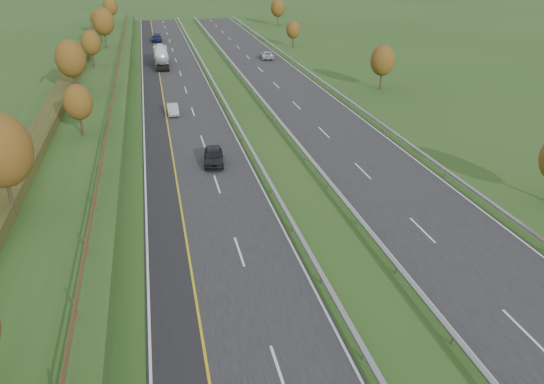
# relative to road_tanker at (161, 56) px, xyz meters

# --- Properties ---
(ground) EXTENTS (400.00, 400.00, 0.00)m
(ground) POSITION_rel_road_tanker_xyz_m (9.55, -35.24, -1.86)
(ground) COLOR #26491A
(ground) RESTS_ON ground
(near_carriageway) EXTENTS (10.50, 200.00, 0.04)m
(near_carriageway) POSITION_rel_road_tanker_xyz_m (1.55, -30.24, -1.84)
(near_carriageway) COLOR black
(near_carriageway) RESTS_ON ground
(far_carriageway) EXTENTS (10.50, 200.00, 0.04)m
(far_carriageway) POSITION_rel_road_tanker_xyz_m (18.05, -30.24, -1.84)
(far_carriageway) COLOR black
(far_carriageway) RESTS_ON ground
(hard_shoulder) EXTENTS (3.00, 200.00, 0.04)m
(hard_shoulder) POSITION_rel_road_tanker_xyz_m (-2.20, -30.24, -1.84)
(hard_shoulder) COLOR black
(hard_shoulder) RESTS_ON ground
(lane_markings) EXTENTS (26.75, 200.00, 0.01)m
(lane_markings) POSITION_rel_road_tanker_xyz_m (7.95, -30.36, -1.81)
(lane_markings) COLOR silver
(lane_markings) RESTS_ON near_carriageway
(embankment_left) EXTENTS (12.00, 200.00, 2.00)m
(embankment_left) POSITION_rel_road_tanker_xyz_m (-11.45, -30.24, -0.86)
(embankment_left) COLOR #26491A
(embankment_left) RESTS_ON ground
(hedge_left) EXTENTS (2.20, 180.00, 1.10)m
(hedge_left) POSITION_rel_road_tanker_xyz_m (-13.45, -30.24, 0.69)
(hedge_left) COLOR #2D3415
(hedge_left) RESTS_ON embankment_left
(fence_left) EXTENTS (0.12, 189.06, 1.20)m
(fence_left) POSITION_rel_road_tanker_xyz_m (-6.95, -30.66, 0.87)
(fence_left) COLOR #422B19
(fence_left) RESTS_ON embankment_left
(median_barrier_near) EXTENTS (0.32, 200.00, 0.71)m
(median_barrier_near) POSITION_rel_road_tanker_xyz_m (7.25, -30.24, -1.25)
(median_barrier_near) COLOR gray
(median_barrier_near) RESTS_ON ground
(median_barrier_far) EXTENTS (0.32, 200.00, 0.71)m
(median_barrier_far) POSITION_rel_road_tanker_xyz_m (12.35, -30.24, -1.25)
(median_barrier_far) COLOR gray
(median_barrier_far) RESTS_ON ground
(outer_barrier_far) EXTENTS (0.32, 200.00, 0.71)m
(outer_barrier_far) POSITION_rel_road_tanker_xyz_m (23.85, -30.24, -1.25)
(outer_barrier_far) COLOR gray
(outer_barrier_far) RESTS_ON ground
(trees_left) EXTENTS (6.64, 164.30, 7.66)m
(trees_left) POSITION_rel_road_tanker_xyz_m (-11.10, -33.61, 4.51)
(trees_left) COLOR #2D2116
(trees_left) RESTS_ON embankment_left
(trees_far) EXTENTS (8.45, 118.60, 7.12)m
(trees_far) POSITION_rel_road_tanker_xyz_m (31.34, -1.03, 2.38)
(trees_far) COLOR #2D2116
(trees_far) RESTS_ON ground
(road_tanker) EXTENTS (2.40, 11.22, 3.46)m
(road_tanker) POSITION_rel_road_tanker_xyz_m (0.00, 0.00, 0.00)
(road_tanker) COLOR silver
(road_tanker) RESTS_ON near_carriageway
(car_dark_near) EXTENTS (2.38, 4.86, 1.60)m
(car_dark_near) POSITION_rel_road_tanker_xyz_m (3.15, -50.24, -1.02)
(car_dark_near) COLOR black
(car_dark_near) RESTS_ON near_carriageway
(car_silver_mid) EXTENTS (1.48, 3.97, 1.30)m
(car_silver_mid) POSITION_rel_road_tanker_xyz_m (0.21, -31.73, -1.17)
(car_silver_mid) COLOR #A1A2A5
(car_silver_mid) RESTS_ON near_carriageway
(car_small_far) EXTENTS (2.44, 5.54, 1.58)m
(car_small_far) POSITION_rel_road_tanker_xyz_m (-0.05, 28.46, -1.03)
(car_small_far) COLOR #12153A
(car_small_far) RESTS_ON near_carriageway
(car_oncoming) EXTENTS (2.89, 5.27, 1.40)m
(car_oncoming) POSITION_rel_road_tanker_xyz_m (20.09, 2.51, -1.12)
(car_oncoming) COLOR #B8B9BD
(car_oncoming) RESTS_ON far_carriageway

